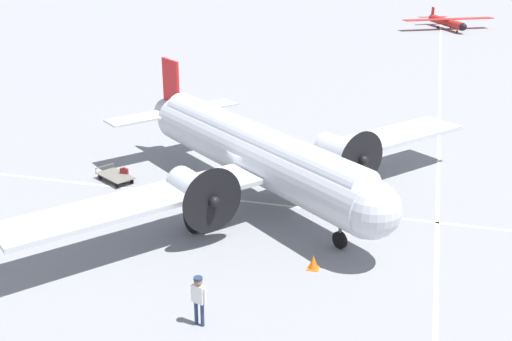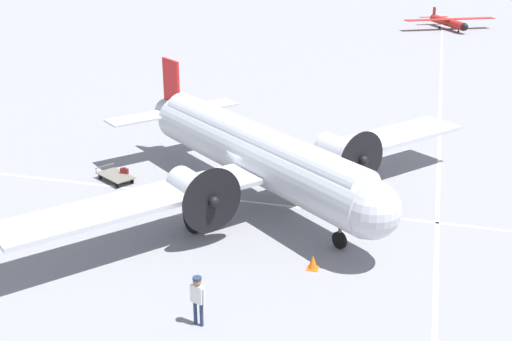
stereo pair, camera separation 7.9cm
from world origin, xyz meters
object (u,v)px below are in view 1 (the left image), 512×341
Objects in this scene: light_aircraft_distant at (448,22)px; traffic_cone at (313,262)px; airliner_main at (261,155)px; baggage_cart at (115,176)px; crew_foreground at (199,295)px; suitcase_near_door at (124,174)px.

traffic_cone is at bearing -32.41° from light_aircraft_distant.
airliner_main is 8.56× the size of baggage_cart.
airliner_main is 9.82m from crew_foreground.
airliner_main reaches higher than suitcase_near_door.
suitcase_near_door is 1.12× the size of traffic_cone.
baggage_cart is at bearing 144.28° from crew_foreground.
crew_foreground is at bearing -34.57° from light_aircraft_distant.
baggage_cart is 0.22× the size of light_aircraft_distant.
airliner_main is 11.29× the size of crew_foreground.
light_aircraft_distant is (-8.55, -55.68, -1.50)m from airliner_main.
light_aircraft_distant is (-16.23, -54.96, 0.60)m from baggage_cart.
crew_foreground reaches higher than traffic_cone.
traffic_cone is (-3.42, 5.25, -2.10)m from airliner_main.
suitcase_near_door reaches higher than traffic_cone.
baggage_cart is (8.22, -10.43, -0.81)m from crew_foreground.
airliner_main is 1.84× the size of light_aircraft_distant.
airliner_main reaches higher than baggage_cart.
light_aircraft_distant is at bearing 120.53° from airliner_main.
crew_foreground is 0.76× the size of baggage_cart.
light_aircraft_distant reaches higher than crew_foreground.
airliner_main is 7.99m from baggage_cart.
airliner_main is at bearing -56.95° from traffic_cone.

